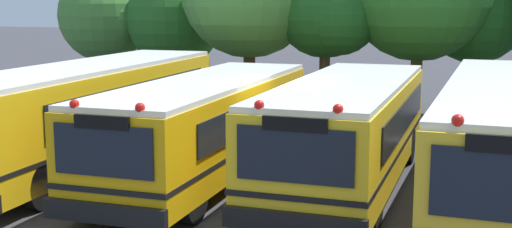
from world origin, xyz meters
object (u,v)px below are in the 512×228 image
(school_bus_1, at_px, (207,124))
(tree_0, at_px, (107,17))
(tree_1, at_px, (174,20))
(school_bus_2, at_px, (347,128))
(tree_3, at_px, (330,9))
(school_bus_3, at_px, (504,135))
(tree_5, at_px, (480,12))
(school_bus_0, at_px, (92,110))

(school_bus_1, relative_size, tree_0, 1.72)
(tree_0, height_order, tree_1, tree_0)
(school_bus_2, xyz_separation_m, tree_3, (-2.51, 8.71, 2.62))
(school_bus_3, distance_m, tree_0, 18.95)
(school_bus_1, bearing_deg, tree_1, -61.29)
(tree_1, relative_size, tree_5, 0.97)
(school_bus_1, relative_size, school_bus_3, 0.84)
(school_bus_1, bearing_deg, school_bus_0, -5.72)
(school_bus_1, distance_m, tree_0, 14.10)
(school_bus_0, height_order, school_bus_3, school_bus_0)
(school_bus_1, relative_size, school_bus_2, 1.04)
(tree_5, bearing_deg, school_bus_0, -130.40)
(tree_5, bearing_deg, school_bus_3, -85.47)
(school_bus_2, bearing_deg, tree_3, -74.49)
(school_bus_0, relative_size, tree_3, 1.81)
(school_bus_0, xyz_separation_m, tree_5, (9.25, 10.87, 2.41))
(school_bus_0, xyz_separation_m, school_bus_1, (3.37, -0.28, -0.13))
(tree_3, xyz_separation_m, tree_5, (5.05, 2.01, -0.11))
(school_bus_2, height_order, tree_3, tree_3)
(school_bus_1, height_order, school_bus_3, school_bus_3)
(tree_5, bearing_deg, tree_1, -177.67)
(school_bus_2, relative_size, tree_3, 1.56)
(school_bus_2, relative_size, tree_1, 1.69)
(tree_0, relative_size, tree_5, 0.99)
(school_bus_0, height_order, tree_5, tree_5)
(school_bus_0, xyz_separation_m, school_bus_3, (10.10, 0.10, -0.03))
(tree_0, relative_size, tree_3, 0.94)
(school_bus_3, height_order, tree_3, tree_3)
(school_bus_3, relative_size, tree_1, 2.10)
(school_bus_1, bearing_deg, tree_0, -49.95)
(school_bus_2, distance_m, tree_1, 14.07)
(school_bus_1, distance_m, tree_1, 12.46)
(school_bus_0, distance_m, tree_0, 11.93)
(school_bus_0, distance_m, school_bus_3, 10.10)
(school_bus_3, distance_m, tree_5, 11.07)
(tree_3, distance_m, tree_5, 5.44)
(school_bus_3, bearing_deg, tree_3, -55.48)
(school_bus_0, distance_m, school_bus_2, 6.71)
(school_bus_1, xyz_separation_m, school_bus_3, (6.73, 0.38, 0.09))
(tree_1, distance_m, tree_3, 7.09)
(tree_1, height_order, tree_3, tree_3)
(school_bus_1, bearing_deg, school_bus_3, -177.73)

